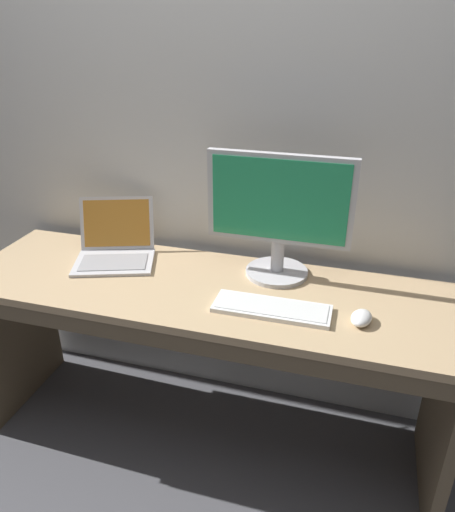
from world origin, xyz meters
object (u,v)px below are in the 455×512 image
object	(u,v)px
wired_keyboard	(272,308)
computer_mouse	(361,318)
external_monitor	(279,213)
laptop_silver	(115,246)

from	to	relation	value
wired_keyboard	computer_mouse	bearing A→B (deg)	1.73
external_monitor	wired_keyboard	distance (m)	0.36
external_monitor	wired_keyboard	world-z (taller)	external_monitor
computer_mouse	laptop_silver	bearing A→B (deg)	-179.99
laptop_silver	wired_keyboard	world-z (taller)	laptop_silver
wired_keyboard	external_monitor	bearing A→B (deg)	97.89
laptop_silver	computer_mouse	world-z (taller)	laptop_silver
external_monitor	computer_mouse	size ratio (longest dim) A/B	5.34
laptop_silver	computer_mouse	bearing A→B (deg)	-12.03
laptop_silver	wired_keyboard	bearing A→B (deg)	-17.50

